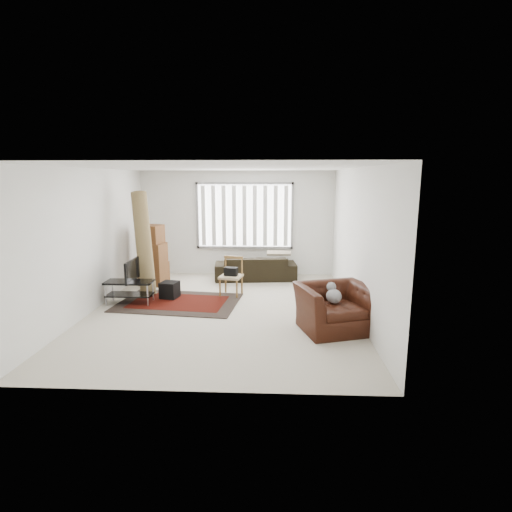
% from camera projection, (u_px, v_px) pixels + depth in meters
% --- Properties ---
extents(room, '(6.00, 6.02, 2.71)m').
position_uv_depth(room, '(227.00, 217.00, 7.88)').
color(room, beige).
rests_on(room, ground).
extents(persian_rug, '(2.55, 1.84, 0.02)m').
position_uv_depth(persian_rug, '(179.00, 302.00, 8.16)').
color(persian_rug, black).
rests_on(persian_rug, ground).
extents(tv_stand, '(0.94, 0.42, 0.47)m').
position_uv_depth(tv_stand, '(129.00, 287.00, 8.06)').
color(tv_stand, black).
rests_on(tv_stand, ground).
extents(tv, '(0.10, 0.76, 0.44)m').
position_uv_depth(tv, '(128.00, 270.00, 8.00)').
color(tv, black).
rests_on(tv, tv_stand).
extents(subwoofer, '(0.41, 0.41, 0.34)m').
position_uv_depth(subwoofer, '(170.00, 290.00, 8.43)').
color(subwoofer, black).
rests_on(subwoofer, persian_rug).
extents(moving_boxes, '(0.68, 0.63, 1.43)m').
position_uv_depth(moving_boxes, '(153.00, 257.00, 9.47)').
color(moving_boxes, brown).
rests_on(moving_boxes, ground).
extents(white_flatpack, '(0.52, 0.18, 0.65)m').
position_uv_depth(white_flatpack, '(154.00, 270.00, 9.65)').
color(white_flatpack, silver).
rests_on(white_flatpack, ground).
extents(rolled_rug, '(0.72, 0.94, 2.25)m').
position_uv_depth(rolled_rug, '(144.00, 243.00, 8.65)').
color(rolled_rug, brown).
rests_on(rolled_rug, ground).
extents(sofa, '(2.09, 1.06, 0.78)m').
position_uv_depth(sofa, '(256.00, 264.00, 10.02)').
color(sofa, black).
rests_on(sofa, ground).
extents(side_chair, '(0.53, 0.53, 0.84)m').
position_uv_depth(side_chair, '(231.00, 274.00, 8.62)').
color(side_chair, tan).
rests_on(side_chair, ground).
extents(armchair, '(1.42, 1.32, 0.87)m').
position_uv_depth(armchair, '(335.00, 304.00, 6.66)').
color(armchair, '#34140A').
rests_on(armchair, ground).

